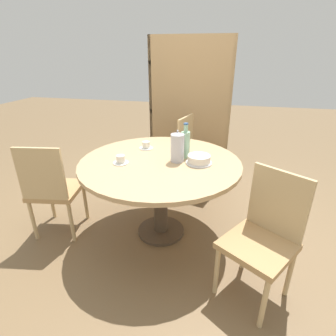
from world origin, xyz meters
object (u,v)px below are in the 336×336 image
(coffee_pot, at_px, (177,147))
(cake_main, at_px, (199,160))
(chair_c, at_px, (264,235))
(cup_a, at_px, (177,147))
(chair_a, at_px, (195,153))
(chair_b, at_px, (52,188))
(cup_c, at_px, (146,146))
(water_bottle, at_px, (185,144))
(bookshelf, at_px, (191,111))
(cup_b, at_px, (121,160))

(coffee_pot, distance_m, cake_main, 0.21)
(chair_c, height_order, cup_a, chair_c)
(chair_a, relative_size, cake_main, 4.17)
(chair_b, bearing_deg, cup_c, -155.73)
(water_bottle, relative_size, cup_a, 2.33)
(bookshelf, distance_m, water_bottle, 1.38)
(cup_a, height_order, cup_b, same)
(cake_main, height_order, cup_a, cake_main)
(cake_main, xyz_separation_m, cup_a, (-0.24, 0.28, -0.01))
(cup_b, bearing_deg, chair_a, 65.85)
(chair_a, relative_size, coffee_pot, 3.34)
(cup_b, bearing_deg, cake_main, 12.58)
(chair_b, bearing_deg, cup_a, -163.01)
(cup_b, bearing_deg, coffee_pot, 18.97)
(cake_main, bearing_deg, cup_a, 130.37)
(cup_a, distance_m, cup_c, 0.31)
(cup_c, bearing_deg, cup_a, 4.65)
(bookshelf, relative_size, cup_b, 13.61)
(chair_c, relative_size, water_bottle, 2.97)
(bookshelf, xyz_separation_m, cup_c, (-0.25, -1.23, -0.10))
(cup_a, xyz_separation_m, cup_c, (-0.30, -0.02, 0.00))
(chair_a, xyz_separation_m, chair_c, (0.66, -1.46, 0.00))
(cup_c, bearing_deg, chair_c, -35.82)
(cake_main, bearing_deg, cup_c, 154.60)
(chair_b, distance_m, cake_main, 1.35)
(coffee_pot, bearing_deg, chair_a, 87.79)
(chair_a, xyz_separation_m, water_bottle, (0.01, -0.83, 0.39))
(coffee_pot, relative_size, cake_main, 1.25)
(cup_a, bearing_deg, chair_a, 82.43)
(chair_a, relative_size, chair_b, 1.00)
(cake_main, height_order, cup_c, cake_main)
(cup_b, relative_size, cup_c, 1.00)
(bookshelf, bearing_deg, chair_b, 59.97)
(cup_a, bearing_deg, cup_b, -133.27)
(bookshelf, height_order, cup_b, bookshelf)
(cake_main, xyz_separation_m, cup_c, (-0.55, 0.26, -0.01))
(chair_c, distance_m, coffee_pot, 0.96)
(cake_main, distance_m, cup_b, 0.66)
(chair_a, relative_size, cup_c, 6.91)
(chair_a, bearing_deg, water_bottle, -164.40)
(chair_c, bearing_deg, cup_b, -163.31)
(cup_a, bearing_deg, chair_c, -46.29)
(chair_c, relative_size, bookshelf, 0.51)
(chair_a, height_order, coffee_pot, coffee_pot)
(chair_c, distance_m, water_bottle, 0.98)
(coffee_pot, relative_size, water_bottle, 0.89)
(water_bottle, height_order, cup_c, water_bottle)
(chair_b, relative_size, coffee_pot, 3.34)
(cup_c, bearing_deg, chair_b, -146.33)
(chair_a, distance_m, water_bottle, 0.92)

